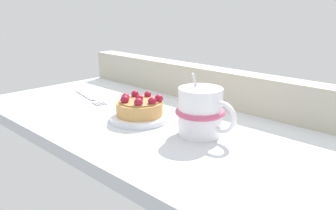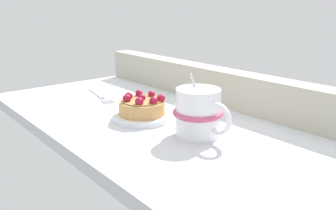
{
  "view_description": "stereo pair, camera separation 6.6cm",
  "coord_description": "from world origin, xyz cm",
  "px_view_note": "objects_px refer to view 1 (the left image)",
  "views": [
    {
      "loc": [
        48.46,
        -47.51,
        23.19
      ],
      "look_at": [
        4.13,
        -1.63,
        4.37
      ],
      "focal_mm": 37.42,
      "sensor_mm": 36.0,
      "label": 1
    },
    {
      "loc": [
        52.99,
        -42.65,
        23.19
      ],
      "look_at": [
        4.13,
        -1.63,
        4.37
      ],
      "focal_mm": 37.42,
      "sensor_mm": 36.0,
      "label": 2
    }
  ],
  "objects_px": {
    "raspberry_tart": "(140,107)",
    "dessert_fork": "(90,97)",
    "dessert_plate": "(140,117)",
    "coffee_mug": "(201,112)"
  },
  "relations": [
    {
      "from": "raspberry_tart",
      "to": "dessert_fork",
      "type": "relative_size",
      "value": 0.57
    },
    {
      "from": "dessert_plate",
      "to": "dessert_fork",
      "type": "relative_size",
      "value": 0.74
    },
    {
      "from": "coffee_mug",
      "to": "dessert_fork",
      "type": "height_order",
      "value": "coffee_mug"
    },
    {
      "from": "raspberry_tart",
      "to": "coffee_mug",
      "type": "height_order",
      "value": "coffee_mug"
    },
    {
      "from": "coffee_mug",
      "to": "dessert_fork",
      "type": "xyz_separation_m",
      "value": [
        -0.36,
        0.0,
        -0.04
      ]
    },
    {
      "from": "dessert_plate",
      "to": "coffee_mug",
      "type": "bearing_deg",
      "value": 8.93
    },
    {
      "from": "dessert_fork",
      "to": "coffee_mug",
      "type": "bearing_deg",
      "value": -0.52
    },
    {
      "from": "dessert_plate",
      "to": "coffee_mug",
      "type": "xyz_separation_m",
      "value": [
        0.14,
        0.02,
        0.04
      ]
    },
    {
      "from": "dessert_plate",
      "to": "raspberry_tart",
      "type": "height_order",
      "value": "raspberry_tart"
    },
    {
      "from": "raspberry_tart",
      "to": "dessert_fork",
      "type": "distance_m",
      "value": 0.22
    }
  ]
}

